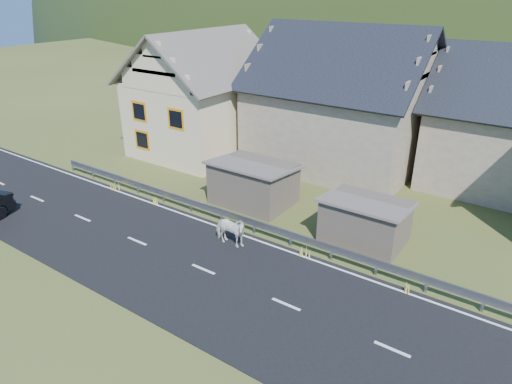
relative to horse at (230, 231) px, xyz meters
The scene contains 10 objects.
ground 2.32m from the horse, 83.00° to the right, with size 160.00×160.00×0.00m, color #38451B.
road 2.31m from the horse, 83.00° to the right, with size 60.00×7.00×0.04m, color black.
lane_markings 2.31m from the horse, 83.00° to the right, with size 60.00×6.60×0.01m, color silver.
guardrail 1.55m from the horse, 80.03° to the left, with size 28.10×0.09×0.75m.
shed_left 4.68m from the horse, 111.81° to the left, with size 4.30×3.30×2.40m, color #64584C.
shed_right 6.12m from the horse, 38.80° to the left, with size 3.80×2.90×2.20m, color #64584C.
house_cream 14.29m from the horse, 134.73° to the left, with size 7.80×9.80×8.30m.
house_stone_a 13.42m from the horse, 93.27° to the left, with size 10.80×9.80×8.90m.
conifer_patch 121.04m from the horse, 116.91° to the left, with size 76.00×50.00×28.00m, color black.
horse is the anchor object (origin of this frame).
Camera 1 is at (10.79, -11.79, 10.77)m, focal length 32.00 mm.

